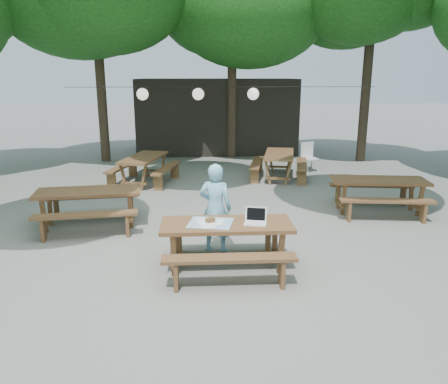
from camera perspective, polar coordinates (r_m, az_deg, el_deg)
name	(u,v)px	position (r m, az deg, el deg)	size (l,w,h in m)	color
ground	(212,252)	(7.53, -1.62, -7.85)	(80.00, 80.00, 0.00)	#62625D
pavilion	(216,115)	(17.52, -1.00, 10.00)	(6.00, 3.00, 2.80)	black
main_picnic_table	(227,245)	(6.79, 0.33, -6.94)	(2.00, 1.58, 0.75)	brown
picnic_table_nw	(89,208)	(9.03, -17.18, -2.00)	(2.08, 1.80, 0.75)	brown
picnic_table_ne	(378,195)	(10.12, 19.49, -0.40)	(2.09, 1.81, 0.75)	brown
picnic_table_far_w	(144,169)	(12.38, -10.37, 2.93)	(1.98, 2.22, 0.75)	brown
picnic_table_far_e	(279,165)	(12.83, 7.20, 3.48)	(1.94, 2.19, 0.75)	brown
woman	(215,208)	(7.36, -1.13, -2.09)	(0.56, 0.36, 1.52)	#80CBE9
plastic_chair	(309,163)	(13.99, 11.09, 3.73)	(0.56, 0.56, 0.90)	silver
laptop	(256,219)	(6.65, 4.15, -3.56)	(0.38, 0.32, 0.24)	white
tabletop_clutter	(210,222)	(6.65, -1.80, -3.98)	(0.75, 0.67, 0.08)	teal
paper_lanterns	(199,94)	(12.95, -3.33, 12.67)	(9.00, 0.34, 0.38)	black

